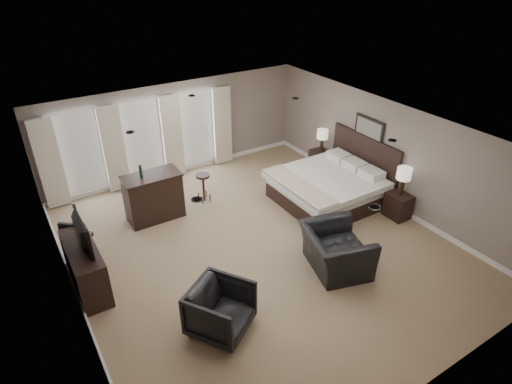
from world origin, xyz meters
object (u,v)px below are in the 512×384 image
lamp_far (322,141)px  dresser (86,267)px  tv (80,244)px  bar_stool_left (137,210)px  armchair_near (336,244)px  armchair_far (220,308)px  lamp_near (403,182)px  desk_chair (78,238)px  nightstand_far (320,161)px  nightstand_near (398,206)px  bar_stool_right (204,188)px  bed (331,174)px  bar_counter (154,197)px

lamp_far → dresser: 7.09m
dresser → tv: 0.54m
dresser → bar_stool_left: dresser is taller
armchair_near → armchair_far: bearing=110.4°
armchair_far → bar_stool_left: bearing=58.9°
lamp_near → desk_chair: 7.28m
nightstand_far → lamp_far: 0.64m
nightstand_near → lamp_far: size_ratio=0.94×
desk_chair → tv: bearing=124.5°
nightstand_near → lamp_near: 0.66m
bar_stool_right → bed: bearing=-32.4°
armchair_near → bar_stool_left: armchair_near is taller
armchair_far → dresser: bearing=92.9°
armchair_near → bar_counter: bearing=49.1°
armchair_near → bar_stool_left: 4.70m
bar_stool_left → nightstand_near: bearing=-30.0°
bar_stool_left → dresser: bearing=-132.7°
lamp_far → desk_chair: size_ratio=0.67×
armchair_near → bar_stool_left: bearing=53.3°
bar_stool_right → bar_stool_left: bearing=-177.8°
nightstand_near → bar_counter: size_ratio=0.46×
bed → bar_stool_right: bearing=147.6°
lamp_near → bar_counter: (-4.96, 3.07, -0.38)m
dresser → armchair_far: 2.82m
armchair_near → lamp_far: bearing=-19.8°
nightstand_near → bar_stool_left: size_ratio=0.91×
armchair_far → desk_chair: bearing=82.2°
nightstand_far → armchair_far: armchair_far is taller
dresser → armchair_near: 4.84m
tv → bar_counter: size_ratio=0.80×
lamp_near → bar_stool_right: (-3.61, 3.18, -0.59)m
bed → bar_stool_right: bed is taller
tv → desk_chair: (0.10, 1.03, -0.52)m
bed → tv: size_ratio=2.27×
dresser → tv: tv is taller
nightstand_far → armchair_near: armchair_near is taller
bed → dresser: bearing=180.0°
armchair_far → bar_stool_left: armchair_far is taller
armchair_far → bar_stool_left: size_ratio=1.44×
dresser → bar_stool_left: size_ratio=2.39×
lamp_far → bar_counter: 4.97m
dresser → bar_counter: 2.55m
lamp_far → nightstand_near: bearing=-90.0°
bar_stool_left → bar_stool_right: bar_stool_right is taller
bed → desk_chair: bearing=170.1°
lamp_near → armchair_far: 5.35m
nightstand_far → bar_counter: bar_counter is taller
lamp_far → desk_chair: lamp_far is taller
armchair_far → bar_counter: 3.92m
tv → bar_stool_left: bearing=-42.7°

